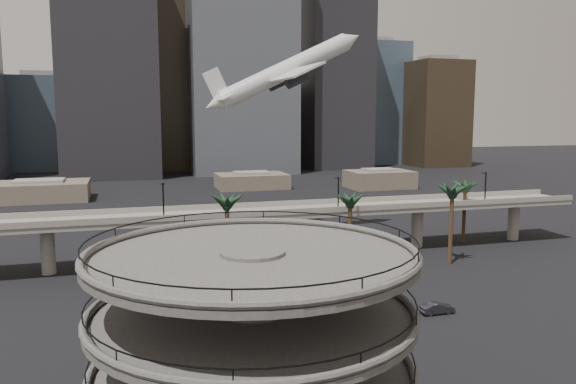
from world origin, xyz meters
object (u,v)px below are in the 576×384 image
object	(u,v)px
parking_ramp	(253,343)
car_b	(437,308)
airborne_jet	(285,72)
overpass	(250,218)
car_a	(254,335)

from	to	relation	value
parking_ramp	car_b	size ratio (longest dim) A/B	4.97
parking_ramp	airborne_jet	size ratio (longest dim) A/B	0.66
parking_ramp	overpass	world-z (taller)	parking_ramp
airborne_jet	car_b	distance (m)	58.21
car_b	parking_ramp	bearing A→B (deg)	129.79
overpass	car_a	size ratio (longest dim) A/B	31.22
airborne_jet	car_b	size ratio (longest dim) A/B	7.49
parking_ramp	car_a	world-z (taller)	parking_ramp
car_a	car_b	size ratio (longest dim) A/B	0.93
car_a	overpass	bearing A→B (deg)	-16.69
overpass	airborne_jet	bearing A→B (deg)	52.83
car_b	car_a	bearing A→B (deg)	94.13
parking_ramp	car_a	size ratio (longest dim) A/B	5.33
overpass	car_a	world-z (taller)	overpass
airborne_jet	car_a	bearing A→B (deg)	-112.25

